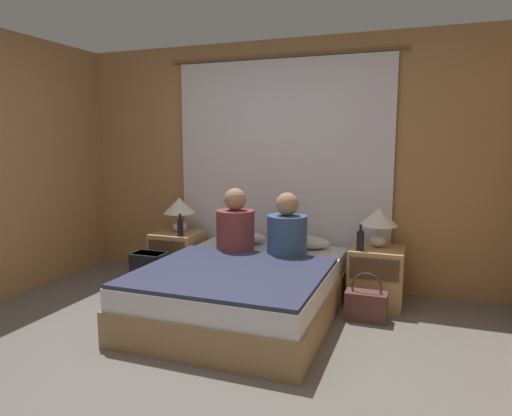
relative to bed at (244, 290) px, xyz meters
name	(u,v)px	position (x,y,z in m)	size (l,w,h in m)	color
ground_plane	(189,368)	(0.00, -0.99, -0.22)	(16.00, 16.00, 0.00)	#66605B
wall_back	(282,164)	(0.00, 1.08, 1.03)	(4.65, 0.06, 2.50)	#A37547
curtain_panel	(280,173)	(0.00, 1.02, 0.94)	(2.46, 0.03, 2.33)	silver
bed	(244,290)	(0.00, 0.00, 0.00)	(1.50, 1.93, 0.44)	#99754C
nightstand_left	(178,256)	(-1.03, 0.68, 0.04)	(0.48, 0.47, 0.52)	tan
nightstand_right	(376,276)	(1.03, 0.68, 0.04)	(0.48, 0.47, 0.52)	tan
lamp_left	(179,208)	(-1.03, 0.73, 0.56)	(0.34, 0.34, 0.37)	silver
lamp_right	(379,219)	(1.03, 0.73, 0.56)	(0.34, 0.34, 0.37)	silver
pillow_left	(243,237)	(-0.33, 0.78, 0.28)	(0.49, 0.28, 0.12)	silver
pillow_right	(305,242)	(0.33, 0.78, 0.28)	(0.49, 0.28, 0.12)	silver
blanket_on_bed	(232,272)	(0.00, -0.27, 0.24)	(1.44, 1.33, 0.03)	#2D334C
person_left_in_bed	(235,226)	(-0.26, 0.43, 0.47)	(0.36, 0.36, 0.61)	brown
person_right_in_bed	(287,231)	(0.25, 0.43, 0.46)	(0.37, 0.37, 0.58)	#38517A
beer_bottle_on_left_stand	(180,227)	(-0.92, 0.54, 0.40)	(0.06, 0.06, 0.23)	black
beer_bottle_on_right_stand	(360,240)	(0.89, 0.54, 0.40)	(0.07, 0.07, 0.23)	black
backpack_on_floor	(150,271)	(-1.07, 0.19, 0.01)	(0.34, 0.22, 0.41)	black
handbag_on_floor	(366,305)	(0.99, 0.24, -0.09)	(0.34, 0.18, 0.41)	brown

